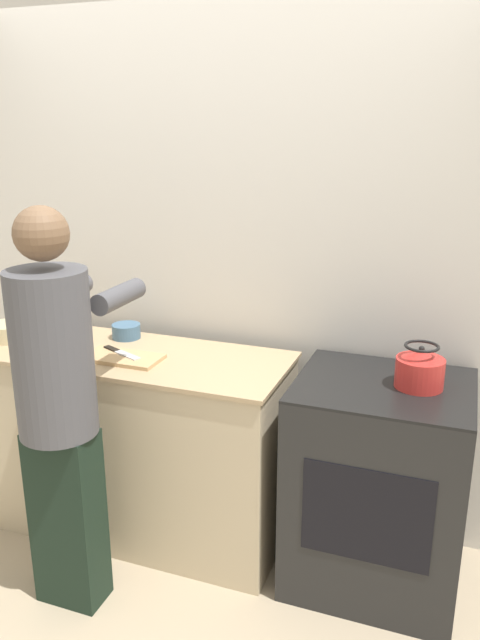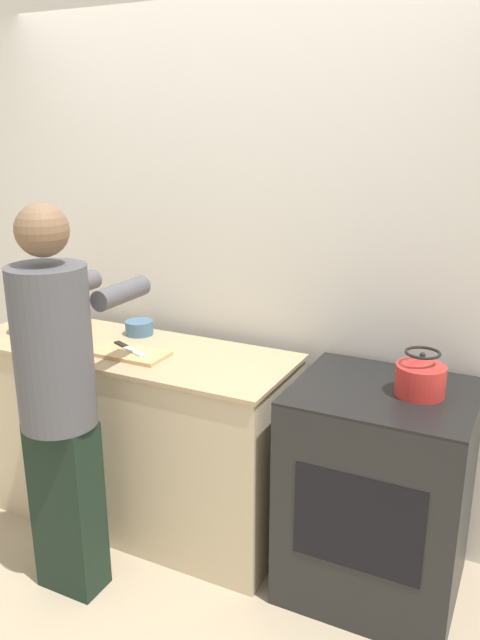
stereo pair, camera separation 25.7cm
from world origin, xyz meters
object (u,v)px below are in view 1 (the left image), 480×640
object	(u,v)px
person	(59,400)
cutting_board	(123,358)
kettle	(420,369)
oven	(377,484)
bowl_prep	(126,331)
knife	(120,352)
canister_jar	(46,323)

from	to	relation	value
person	cutting_board	size ratio (longest dim) A/B	4.72
kettle	oven	bearing A→B (deg)	-172.95
bowl_prep	cutting_board	bearing A→B (deg)	-63.14
kettle	cutting_board	bearing A→B (deg)	-174.36
kettle	bowl_prep	distance (m)	1.44
person	bowl_prep	world-z (taller)	person
knife	canister_jar	xyz separation A→B (m)	(-0.45, 0.07, 0.07)
knife	kettle	xyz separation A→B (m)	(1.32, 0.10, 0.06)
cutting_board	kettle	distance (m)	1.30
cutting_board	canister_jar	distance (m)	0.50
oven	knife	world-z (taller)	knife
cutting_board	knife	world-z (taller)	knife
oven	kettle	world-z (taller)	kettle
oven	cutting_board	distance (m)	1.26
cutting_board	canister_jar	size ratio (longest dim) A/B	1.91
person	kettle	world-z (taller)	person
canister_jar	person	bearing A→B (deg)	-50.20
knife	canister_jar	size ratio (longest dim) A/B	1.27
cutting_board	bowl_prep	distance (m)	0.31
knife	bowl_prep	xyz separation A→B (m)	(-0.11, 0.24, 0.01)
cutting_board	kettle	world-z (taller)	kettle
canister_jar	knife	bearing A→B (deg)	-9.00
person	kettle	bearing A→B (deg)	23.87
oven	person	bearing A→B (deg)	-154.44
kettle	canister_jar	world-z (taller)	kettle
oven	bowl_prep	world-z (taller)	bowl_prep
oven	cutting_board	bearing A→B (deg)	-174.52
oven	bowl_prep	xyz separation A→B (m)	(-1.30, 0.16, 0.50)
bowl_prep	canister_jar	xyz separation A→B (m)	(-0.34, -0.17, 0.06)
kettle	bowl_prep	world-z (taller)	kettle
bowl_prep	canister_jar	world-z (taller)	canister_jar
person	cutting_board	bearing A→B (deg)	87.41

